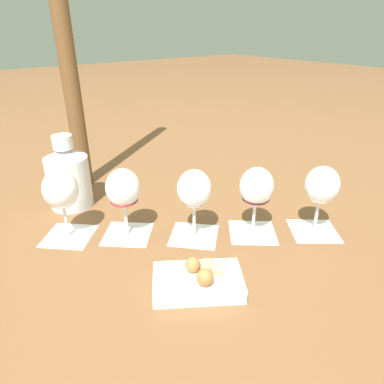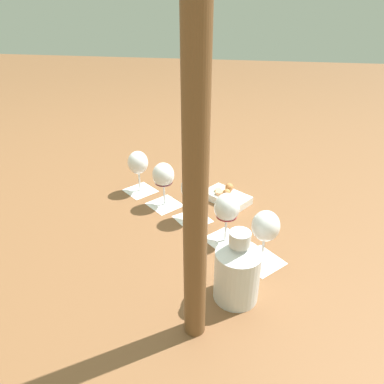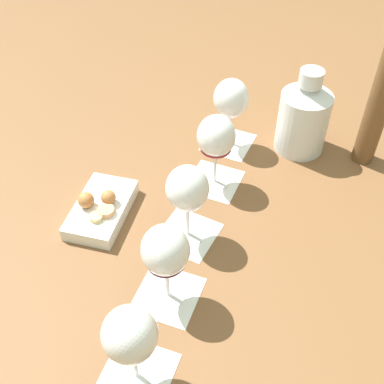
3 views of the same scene
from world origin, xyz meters
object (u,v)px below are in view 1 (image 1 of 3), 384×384
at_px(wine_glass_0, 61,193).
at_px(ceramic_vase, 68,176).
at_px(wine_glass_1, 123,191).
at_px(snack_dish, 198,280).
at_px(wine_glass_3, 256,190).
at_px(wine_glass_2, 194,192).
at_px(umbrella_pole, 59,6).
at_px(wine_glass_4, 322,188).

relative_size(wine_glass_0, ceramic_vase, 0.83).
bearing_deg(wine_glass_1, snack_dish, -85.98).
bearing_deg(wine_glass_3, wine_glass_2, 147.23).
bearing_deg(wine_glass_1, umbrella_pole, 83.77).
distance_m(wine_glass_3, ceramic_vase, 0.53).
bearing_deg(wine_glass_4, umbrella_pole, 118.12).
relative_size(wine_glass_1, snack_dish, 0.85).
xyz_separation_m(wine_glass_0, umbrella_pole, (0.16, 0.28, 0.40)).
relative_size(wine_glass_3, snack_dish, 0.85).
bearing_deg(ceramic_vase, wine_glass_1, -78.22).
distance_m(wine_glass_2, umbrella_pole, 0.62).
bearing_deg(wine_glass_0, wine_glass_3, -35.97).
relative_size(wine_glass_3, ceramic_vase, 0.83).
bearing_deg(snack_dish, wine_glass_0, 111.78).
bearing_deg(umbrella_pole, wine_glass_2, -79.25).
height_order(wine_glass_1, wine_glass_2, same).
distance_m(wine_glass_0, wine_glass_1, 0.15).
bearing_deg(wine_glass_4, wine_glass_2, 145.86).
height_order(wine_glass_3, umbrella_pole, umbrella_pole).
bearing_deg(wine_glass_2, wine_glass_1, 140.15).
relative_size(snack_dish, umbrella_pole, 0.20).
relative_size(wine_glass_2, wine_glass_4, 1.00).
bearing_deg(ceramic_vase, snack_dish, -82.24).
relative_size(wine_glass_4, snack_dish, 0.85).
height_order(wine_glass_3, ceramic_vase, ceramic_vase).
relative_size(ceramic_vase, umbrella_pole, 0.20).
xyz_separation_m(wine_glass_1, ceramic_vase, (-0.05, 0.24, -0.03)).
distance_m(snack_dish, umbrella_pole, 0.80).
xyz_separation_m(wine_glass_1, wine_glass_4, (0.38, -0.28, -0.00)).
bearing_deg(snack_dish, ceramic_vase, 97.76).
height_order(wine_glass_0, wine_glass_4, same).
distance_m(wine_glass_1, wine_glass_2, 0.17).
height_order(wine_glass_0, umbrella_pole, umbrella_pole).
bearing_deg(wine_glass_2, ceramic_vase, 117.26).
height_order(wine_glass_4, umbrella_pole, umbrella_pole).
bearing_deg(ceramic_vase, wine_glass_4, -50.18).
height_order(wine_glass_0, wine_glass_3, same).
relative_size(wine_glass_2, umbrella_pole, 0.17).
bearing_deg(wine_glass_1, wine_glass_4, -36.16).
bearing_deg(umbrella_pole, ceramic_vase, -125.97).
relative_size(wine_glass_1, ceramic_vase, 0.83).
relative_size(wine_glass_0, snack_dish, 0.85).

